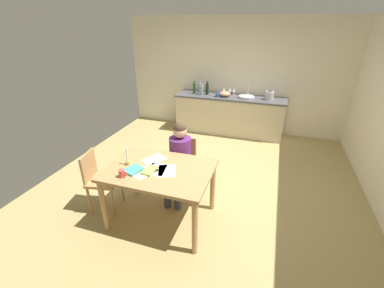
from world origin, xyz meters
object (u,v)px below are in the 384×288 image
chair_at_table (182,163)px  book_cookery (149,170)px  sink_unit (247,97)px  coffee_mug (122,173)px  chair_side_empty (99,178)px  bottle_wine_red (202,90)px  person_seated (179,157)px  bottle_vinegar (200,88)px  stovetop_kettle (270,95)px  teacup_on_counter (218,95)px  mixing_bowl (225,94)px  wine_glass_by_kettle (230,90)px  bottle_sauce (207,89)px  book_magazine (134,170)px  wine_glass_back_left (224,90)px  dining_table (160,176)px  bottle_oil (194,88)px  wine_glass_near_sink (234,90)px  candlestick (128,160)px

chair_at_table → book_cookery: (-0.13, -0.81, 0.32)m
chair_at_table → sink_unit: bearing=76.7°
coffee_mug → book_cookery: size_ratio=0.50×
chair_side_empty → bottle_wine_red: bearing=80.6°
person_seated → bottle_wine_red: (-0.42, 2.65, 0.34)m
sink_unit → bottle_vinegar: bearing=178.0°
stovetop_kettle → teacup_on_counter: (-1.14, -0.15, -0.05)m
book_cookery → mixing_bowl: 3.37m
wine_glass_by_kettle → bottle_vinegar: bearing=-171.4°
bottle_sauce → mixing_bowl: bearing=-5.9°
person_seated → bottle_wine_red: bearing=99.1°
bottle_sauce → stovetop_kettle: bottle_sauce is taller
person_seated → book_magazine: size_ratio=5.54×
wine_glass_back_left → teacup_on_counter: bearing=-104.7°
dining_table → sink_unit: size_ratio=3.66×
chair_side_empty → bottle_oil: 3.39m
person_seated → bottle_vinegar: bearing=100.6°
dining_table → chair_at_table: 0.74m
bottle_wine_red → stovetop_kettle: 1.53m
wine_glass_near_sink → wine_glass_by_kettle: same height
sink_unit → bottle_wine_red: bottle_wine_red is taller
person_seated → stovetop_kettle: (1.11, 2.73, 0.32)m
chair_side_empty → coffee_mug: coffee_mug is taller
bottle_sauce → wine_glass_near_sink: bearing=12.9°
coffee_mug → teacup_on_counter: teacup_on_counter is taller
wine_glass_by_kettle → chair_side_empty: bearing=-108.2°
wine_glass_back_left → stovetop_kettle: bearing=-8.1°
bottle_vinegar → stovetop_kettle: 1.63m
book_cookery → stovetop_kettle: bearing=74.1°
person_seated → sink_unit: size_ratio=3.32×
mixing_bowl → person_seated: bearing=-92.4°
sink_unit → teacup_on_counter: (-0.64, -0.15, 0.02)m
stovetop_kettle → bottle_wine_red: bearing=-176.8°
bottle_oil → bottle_vinegar: 0.13m
chair_at_table → teacup_on_counter: size_ratio=7.03×
mixing_bowl → dining_table: bearing=-92.7°
wine_glass_back_left → candlestick: bearing=-98.5°
chair_side_empty → stovetop_kettle: (2.07, 3.34, 0.51)m
mixing_bowl → chair_at_table: bearing=-92.6°
stovetop_kettle → wine_glass_by_kettle: stovetop_kettle is taller
coffee_mug → book_magazine: bearing=71.6°
person_seated → coffee_mug: bearing=-113.4°
person_seated → chair_at_table: bearing=91.1°
dining_table → chair_side_empty: bearing=-177.7°
wine_glass_by_kettle → stovetop_kettle: bearing=-9.3°
chair_at_table → wine_glass_near_sink: size_ratio=5.69×
coffee_mug → mixing_bowl: mixing_bowl is taller
chair_at_table → sink_unit: sink_unit is taller
coffee_mug → dining_table: bearing=42.4°
bottle_sauce → mixing_bowl: (0.43, -0.05, -0.07)m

